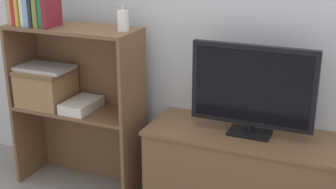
{
  "coord_description": "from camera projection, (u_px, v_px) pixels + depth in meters",
  "views": [
    {
      "loc": [
        0.96,
        -2.05,
        1.52
      ],
      "look_at": [
        0.0,
        0.15,
        0.69
      ],
      "focal_mm": 50.0,
      "sensor_mm": 36.0,
      "label": 1
    }
  ],
  "objects": [
    {
      "name": "storage_basket_left",
      "position": [
        46.0,
        85.0,
        2.85
      ],
      "size": [
        0.3,
        0.28,
        0.22
      ],
      "color": "#937047",
      "rests_on": "bookshelf_lower_tier"
    },
    {
      "name": "book_forest",
      "position": [
        47.0,
        10.0,
        2.64
      ],
      "size": [
        0.03,
        0.14,
        0.19
      ],
      "color": "#286638",
      "rests_on": "bookshelf_upper_tier"
    },
    {
      "name": "book_skyblue",
      "position": [
        33.0,
        5.0,
        2.67
      ],
      "size": [
        0.03,
        0.15,
        0.23
      ],
      "color": "#709ECC",
      "rests_on": "bookshelf_upper_tier"
    },
    {
      "name": "tv",
      "position": [
        252.0,
        88.0,
        2.39
      ],
      "size": [
        0.64,
        0.14,
        0.48
      ],
      "color": "black",
      "rests_on": "tv_stand"
    },
    {
      "name": "book_crimson",
      "position": [
        21.0,
        6.0,
        2.7
      ],
      "size": [
        0.02,
        0.15,
        0.21
      ],
      "color": "#B22328",
      "rests_on": "bookshelf_upper_tier"
    },
    {
      "name": "tv_stand",
      "position": [
        247.0,
        177.0,
        2.56
      ],
      "size": [
        1.1,
        0.42,
        0.51
      ],
      "color": "brown",
      "rests_on": "ground_plane"
    },
    {
      "name": "book_maroon",
      "position": [
        51.0,
        5.0,
        2.61
      ],
      "size": [
        0.03,
        0.16,
        0.25
      ],
      "color": "maroon",
      "rests_on": "bookshelf_upper_tier"
    },
    {
      "name": "laptop",
      "position": [
        45.0,
        68.0,
        2.82
      ],
      "size": [
        0.33,
        0.21,
        0.02
      ],
      "color": "#BCBCC1",
      "rests_on": "storage_basket_left"
    },
    {
      "name": "baby_monitor",
      "position": [
        123.0,
        21.0,
        2.52
      ],
      "size": [
        0.05,
        0.04,
        0.14
      ],
      "color": "white",
      "rests_on": "bookshelf_upper_tier"
    },
    {
      "name": "book_charcoal",
      "position": [
        37.0,
        4.0,
        2.65
      ],
      "size": [
        0.02,
        0.16,
        0.24
      ],
      "color": "#232328",
      "rests_on": "bookshelf_upper_tier"
    },
    {
      "name": "book_tan",
      "position": [
        16.0,
        5.0,
        2.71
      ],
      "size": [
        0.04,
        0.13,
        0.22
      ],
      "color": "tan",
      "rests_on": "bookshelf_upper_tier"
    },
    {
      "name": "bookshelf_lower_tier",
      "position": [
        85.0,
        134.0,
        2.94
      ],
      "size": [
        0.79,
        0.31,
        0.52
      ],
      "color": "brown",
      "rests_on": "ground_plane"
    },
    {
      "name": "book_mustard",
      "position": [
        24.0,
        4.0,
        2.69
      ],
      "size": [
        0.02,
        0.15,
        0.24
      ],
      "color": "gold",
      "rests_on": "bookshelf_upper_tier"
    },
    {
      "name": "book_ivory",
      "position": [
        28.0,
        7.0,
        2.68
      ],
      "size": [
        0.03,
        0.13,
        0.21
      ],
      "color": "silver",
      "rests_on": "bookshelf_upper_tier"
    },
    {
      "name": "book_olive",
      "position": [
        42.0,
        8.0,
        2.65
      ],
      "size": [
        0.03,
        0.15,
        0.2
      ],
      "color": "olive",
      "rests_on": "bookshelf_upper_tier"
    },
    {
      "name": "bookshelf_upper_tier",
      "position": [
        80.0,
        56.0,
        2.78
      ],
      "size": [
        0.79,
        0.31,
        0.5
      ],
      "color": "brown",
      "rests_on": "bookshelf_lower_tier"
    },
    {
      "name": "magazine_stack",
      "position": [
        82.0,
        105.0,
        2.79
      ],
      "size": [
        0.16,
        0.26,
        0.06
      ],
      "color": "silver",
      "rests_on": "bookshelf_lower_tier"
    }
  ]
}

